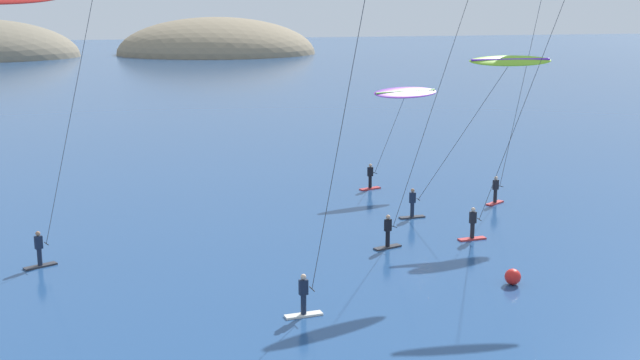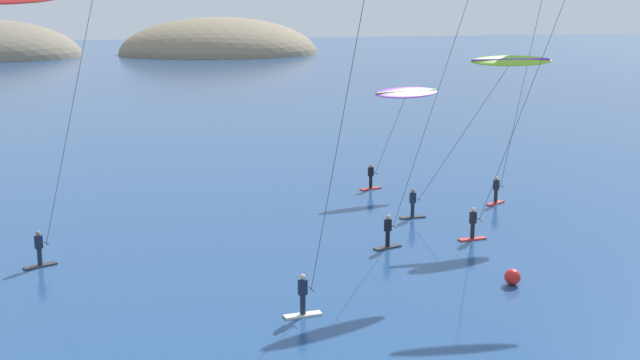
{
  "view_description": "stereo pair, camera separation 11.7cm",
  "coord_description": "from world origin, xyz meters",
  "px_view_note": "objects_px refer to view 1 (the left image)",
  "views": [
    {
      "loc": [
        -2.65,
        -18.04,
        11.71
      ],
      "look_at": [
        9.19,
        19.22,
        3.31
      ],
      "focal_mm": 45.0,
      "sensor_mm": 36.0,
      "label": 1
    },
    {
      "loc": [
        -2.54,
        -18.08,
        11.71
      ],
      "look_at": [
        9.19,
        19.22,
        3.31
      ],
      "focal_mm": 45.0,
      "sensor_mm": 36.0,
      "label": 2
    }
  ],
  "objects_px": {
    "kitesurfer_yellow": "(465,7)",
    "marker_buoy": "(513,277)",
    "kitesurfer_white": "(361,15)",
    "kitesurfer_lime": "(501,76)",
    "kitesurfer_black": "(90,6)",
    "kitesurfer_blue": "(564,0)",
    "kitesurfer_cyan": "(538,10)",
    "kitesurfer_purple": "(403,100)"
  },
  "relations": [
    {
      "from": "kitesurfer_white",
      "to": "kitesurfer_purple",
      "type": "bearing_deg",
      "value": 62.45
    },
    {
      "from": "kitesurfer_cyan",
      "to": "kitesurfer_white",
      "type": "height_order",
      "value": "kitesurfer_cyan"
    },
    {
      "from": "marker_buoy",
      "to": "kitesurfer_black",
      "type": "bearing_deg",
      "value": 149.52
    },
    {
      "from": "kitesurfer_lime",
      "to": "kitesurfer_cyan",
      "type": "distance_m",
      "value": 6.02
    },
    {
      "from": "kitesurfer_purple",
      "to": "marker_buoy",
      "type": "xyz_separation_m",
      "value": [
        -3.31,
        -19.84,
        -5.44
      ]
    },
    {
      "from": "kitesurfer_cyan",
      "to": "kitesurfer_blue",
      "type": "relative_size",
      "value": 0.94
    },
    {
      "from": "kitesurfer_yellow",
      "to": "kitesurfer_purple",
      "type": "relative_size",
      "value": 1.97
    },
    {
      "from": "kitesurfer_blue",
      "to": "kitesurfer_purple",
      "type": "relative_size",
      "value": 2.05
    },
    {
      "from": "kitesurfer_blue",
      "to": "kitesurfer_black",
      "type": "bearing_deg",
      "value": 170.84
    },
    {
      "from": "kitesurfer_black",
      "to": "kitesurfer_blue",
      "type": "bearing_deg",
      "value": -9.16
    },
    {
      "from": "kitesurfer_lime",
      "to": "kitesurfer_black",
      "type": "distance_m",
      "value": 22.46
    },
    {
      "from": "kitesurfer_yellow",
      "to": "kitesurfer_cyan",
      "type": "height_order",
      "value": "kitesurfer_yellow"
    },
    {
      "from": "marker_buoy",
      "to": "kitesurfer_cyan",
      "type": "bearing_deg",
      "value": 55.9
    },
    {
      "from": "kitesurfer_cyan",
      "to": "kitesurfer_purple",
      "type": "xyz_separation_m",
      "value": [
        -6.14,
        5.88,
        -5.79
      ]
    },
    {
      "from": "kitesurfer_lime",
      "to": "kitesurfer_purple",
      "type": "height_order",
      "value": "kitesurfer_lime"
    },
    {
      "from": "kitesurfer_white",
      "to": "kitesurfer_purple",
      "type": "distance_m",
      "value": 23.76
    },
    {
      "from": "kitesurfer_cyan",
      "to": "marker_buoy",
      "type": "distance_m",
      "value": 20.26
    },
    {
      "from": "kitesurfer_cyan",
      "to": "kitesurfer_blue",
      "type": "xyz_separation_m",
      "value": [
        -3.6,
        -7.81,
        0.52
      ]
    },
    {
      "from": "kitesurfer_yellow",
      "to": "kitesurfer_cyan",
      "type": "xyz_separation_m",
      "value": [
        7.94,
        5.75,
        -0.17
      ]
    },
    {
      "from": "kitesurfer_yellow",
      "to": "marker_buoy",
      "type": "height_order",
      "value": "kitesurfer_yellow"
    },
    {
      "from": "kitesurfer_purple",
      "to": "kitesurfer_black",
      "type": "height_order",
      "value": "kitesurfer_black"
    },
    {
      "from": "kitesurfer_white",
      "to": "kitesurfer_purple",
      "type": "height_order",
      "value": "kitesurfer_white"
    },
    {
      "from": "kitesurfer_white",
      "to": "marker_buoy",
      "type": "relative_size",
      "value": 18.2
    },
    {
      "from": "kitesurfer_yellow",
      "to": "kitesurfer_black",
      "type": "bearing_deg",
      "value": 175.06
    },
    {
      "from": "kitesurfer_lime",
      "to": "kitesurfer_white",
      "type": "relative_size",
      "value": 0.72
    },
    {
      "from": "kitesurfer_white",
      "to": "kitesurfer_cyan",
      "type": "bearing_deg",
      "value": 40.94
    },
    {
      "from": "kitesurfer_cyan",
      "to": "kitesurfer_black",
      "type": "distance_m",
      "value": 26.39
    },
    {
      "from": "kitesurfer_black",
      "to": "kitesurfer_cyan",
      "type": "bearing_deg",
      "value": 9.14
    },
    {
      "from": "kitesurfer_black",
      "to": "marker_buoy",
      "type": "bearing_deg",
      "value": -30.48
    },
    {
      "from": "kitesurfer_white",
      "to": "kitesurfer_purple",
      "type": "relative_size",
      "value": 1.92
    },
    {
      "from": "marker_buoy",
      "to": "kitesurfer_purple",
      "type": "bearing_deg",
      "value": 80.52
    },
    {
      "from": "kitesurfer_cyan",
      "to": "kitesurfer_blue",
      "type": "bearing_deg",
      "value": -114.73
    },
    {
      "from": "kitesurfer_blue",
      "to": "kitesurfer_purple",
      "type": "bearing_deg",
      "value": 100.51
    },
    {
      "from": "kitesurfer_blue",
      "to": "marker_buoy",
      "type": "height_order",
      "value": "kitesurfer_blue"
    },
    {
      "from": "marker_buoy",
      "to": "kitesurfer_blue",
      "type": "bearing_deg",
      "value": 46.41
    },
    {
      "from": "kitesurfer_white",
      "to": "kitesurfer_yellow",
      "type": "bearing_deg",
      "value": 44.85
    },
    {
      "from": "kitesurfer_blue",
      "to": "marker_buoy",
      "type": "distance_m",
      "value": 14.49
    },
    {
      "from": "kitesurfer_purple",
      "to": "kitesurfer_white",
      "type": "bearing_deg",
      "value": -117.55
    },
    {
      "from": "kitesurfer_black",
      "to": "kitesurfer_purple",
      "type": "bearing_deg",
      "value": 26.83
    },
    {
      "from": "kitesurfer_white",
      "to": "kitesurfer_black",
      "type": "bearing_deg",
      "value": 131.65
    },
    {
      "from": "kitesurfer_cyan",
      "to": "marker_buoy",
      "type": "height_order",
      "value": "kitesurfer_cyan"
    },
    {
      "from": "kitesurfer_white",
      "to": "kitesurfer_black",
      "type": "relative_size",
      "value": 0.96
    }
  ]
}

